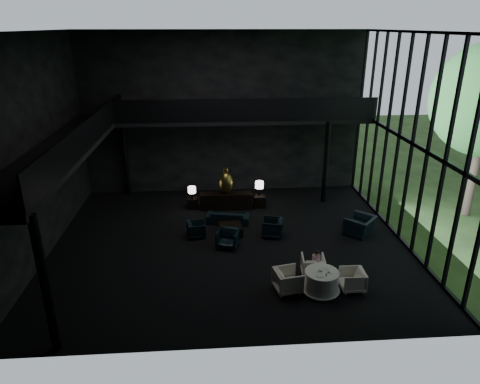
{
  "coord_description": "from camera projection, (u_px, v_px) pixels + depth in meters",
  "views": [
    {
      "loc": [
        -0.71,
        -15.26,
        8.2
      ],
      "look_at": [
        0.42,
        0.5,
        1.99
      ],
      "focal_mm": 32.0,
      "sensor_mm": 36.0,
      "label": 1
    }
  ],
  "objects": [
    {
      "name": "lounge_armchair_west",
      "position": [
        196.0,
        229.0,
        17.62
      ],
      "size": [
        0.69,
        0.73,
        0.65
      ],
      "primitive_type": "imported",
      "rotation": [
        0.0,
        0.0,
        1.75
      ],
      "color": "black",
      "rests_on": "floor"
    },
    {
      "name": "cream_pot",
      "position": [
        326.0,
        275.0,
        13.58
      ],
      "size": [
        0.07,
        0.07,
        0.07
      ],
      "primitive_type": "cylinder",
      "rotation": [
        0.0,
        0.0,
        -0.11
      ],
      "color": "#99999E",
      "rests_on": "dining_table"
    },
    {
      "name": "side_table_left",
      "position": [
        193.0,
        203.0,
        20.39
      ],
      "size": [
        0.47,
        0.47,
        0.52
      ],
      "primitive_type": "cube",
      "color": "black",
      "rests_on": "floor"
    },
    {
      "name": "floor",
      "position": [
        231.0,
        243.0,
        17.21
      ],
      "size": [
        14.0,
        12.0,
        0.02
      ],
      "primitive_type": "cube",
      "color": "black",
      "rests_on": "ground"
    },
    {
      "name": "bronze_urn",
      "position": [
        226.0,
        182.0,
        20.01
      ],
      "size": [
        0.67,
        0.67,
        1.25
      ],
      "color": "olive",
      "rests_on": "console"
    },
    {
      "name": "lounge_armchair_south",
      "position": [
        228.0,
        237.0,
        16.74
      ],
      "size": [
        1.03,
        1.0,
        0.84
      ],
      "primitive_type": "imported",
      "rotation": [
        0.0,
        0.0,
        -0.34
      ],
      "color": "black",
      "rests_on": "floor"
    },
    {
      "name": "railing_back",
      "position": [
        247.0,
        110.0,
        19.31
      ],
      "size": [
        12.0,
        0.06,
        1.0
      ],
      "primitive_type": "cube",
      "color": "black",
      "rests_on": "mezzanine_back"
    },
    {
      "name": "column_ne",
      "position": [
        326.0,
        163.0,
        20.51
      ],
      "size": [
        0.24,
        0.24,
        4.0
      ],
      "primitive_type": "cylinder",
      "color": "black",
      "rests_on": "floor"
    },
    {
      "name": "dining_chair_west",
      "position": [
        288.0,
        278.0,
        13.97
      ],
      "size": [
        1.0,
        1.05,
        0.93
      ],
      "primitive_type": "imported",
      "rotation": [
        0.0,
        0.0,
        1.76
      ],
      "color": "#C2AC91",
      "rests_on": "floor"
    },
    {
      "name": "plate_b",
      "position": [
        326.0,
        268.0,
        14.01
      ],
      "size": [
        0.28,
        0.28,
        0.01
      ],
      "primitive_type": "cylinder",
      "rotation": [
        0.0,
        0.0,
        -0.34
      ],
      "color": "white",
      "rests_on": "dining_table"
    },
    {
      "name": "lounge_armchair_east",
      "position": [
        272.0,
        226.0,
        17.62
      ],
      "size": [
        1.01,
        1.05,
        0.9
      ],
      "primitive_type": "imported",
      "rotation": [
        0.0,
        0.0,
        -1.82
      ],
      "color": "black",
      "rests_on": "floor"
    },
    {
      "name": "side_table_right",
      "position": [
        259.0,
        201.0,
        20.51
      ],
      "size": [
        0.53,
        0.53,
        0.58
      ],
      "primitive_type": "cube",
      "color": "black",
      "rests_on": "floor"
    },
    {
      "name": "table_lamp_right",
      "position": [
        259.0,
        185.0,
        20.34
      ],
      "size": [
        0.4,
        0.4,
        0.67
      ],
      "color": "black",
      "rests_on": "side_table_right"
    },
    {
      "name": "column_nw",
      "position": [
        125.0,
        157.0,
        21.44
      ],
      "size": [
        0.24,
        0.24,
        4.0
      ],
      "primitive_type": "cylinder",
      "color": "black",
      "rests_on": "floor"
    },
    {
      "name": "dining_chair_north",
      "position": [
        313.0,
        264.0,
        14.88
      ],
      "size": [
        0.87,
        0.83,
        0.82
      ],
      "primitive_type": "imported",
      "rotation": [
        0.0,
        0.0,
        3.04
      ],
      "color": "beige",
      "rests_on": "floor"
    },
    {
      "name": "dining_table",
      "position": [
        321.0,
        283.0,
        13.96
      ],
      "size": [
        1.26,
        1.26,
        0.75
      ],
      "color": "white",
      "rests_on": "floor"
    },
    {
      "name": "wall_left",
      "position": [
        35.0,
        150.0,
        15.29
      ],
      "size": [
        0.04,
        12.0,
        8.0
      ],
      "primitive_type": "cube",
      "color": "black",
      "rests_on": "ground"
    },
    {
      "name": "saucer",
      "position": [
        331.0,
        273.0,
        13.72
      ],
      "size": [
        0.2,
        0.2,
        0.01
      ],
      "primitive_type": "cylinder",
      "rotation": [
        0.0,
        0.0,
        -0.33
      ],
      "color": "white",
      "rests_on": "dining_table"
    },
    {
      "name": "coffee_table",
      "position": [
        230.0,
        230.0,
        17.85
      ],
      "size": [
        1.0,
        1.0,
        0.41
      ],
      "primitive_type": "cube",
      "rotation": [
        0.0,
        0.0,
        0.09
      ],
      "color": "black",
      "rests_on": "floor"
    },
    {
      "name": "child",
      "position": [
        316.0,
        258.0,
        14.65
      ],
      "size": [
        0.27,
        0.27,
        0.58
      ],
      "rotation": [
        0.0,
        0.0,
        3.14
      ],
      "color": "pink",
      "rests_on": "dining_chair_north"
    },
    {
      "name": "railing_left",
      "position": [
        89.0,
        133.0,
        15.2
      ],
      "size": [
        0.06,
        12.0,
        1.0
      ],
      "primitive_type": "cube",
      "color": "black",
      "rests_on": "mezzanine_left"
    },
    {
      "name": "curtain_wall",
      "position": [
        412.0,
        143.0,
        16.21
      ],
      "size": [
        0.2,
        12.0,
        8.0
      ],
      "primitive_type": null,
      "color": "black",
      "rests_on": "ground"
    },
    {
      "name": "table_lamp_left",
      "position": [
        192.0,
        190.0,
        20.01
      ],
      "size": [
        0.37,
        0.37,
        0.61
      ],
      "color": "black",
      "rests_on": "side_table_left"
    },
    {
      "name": "coffee_cup",
      "position": [
        329.0,
        271.0,
        13.74
      ],
      "size": [
        0.12,
        0.12,
        0.07
      ],
      "primitive_type": "cylinder",
      "rotation": [
        0.0,
        0.0,
        0.4
      ],
      "color": "white",
      "rests_on": "saucer"
    },
    {
      "name": "wall_back",
      "position": [
        224.0,
        115.0,
        21.32
      ],
      "size": [
        14.0,
        0.04,
        8.0
      ],
      "primitive_type": "cube",
      "color": "black",
      "rests_on": "ground"
    },
    {
      "name": "sofa",
      "position": [
        228.0,
        216.0,
        18.87
      ],
      "size": [
        1.75,
        0.81,
        0.66
      ],
      "primitive_type": "imported",
      "rotation": [
        0.0,
        0.0,
        2.95
      ],
      "color": "black",
      "rests_on": "floor"
    },
    {
      "name": "dining_chair_east",
      "position": [
        352.0,
        279.0,
        14.06
      ],
      "size": [
        0.73,
        0.78,
        0.78
      ],
      "primitive_type": "imported",
      "rotation": [
        0.0,
        0.0,
        -1.6
      ],
      "color": "#C5B499",
      "rests_on": "floor"
    },
    {
      "name": "ceiling",
      "position": [
        229.0,
        31.0,
        14.29
      ],
      "size": [
        14.0,
        12.0,
        0.02
      ],
      "primitive_type": "cube",
      "color": "black",
      "rests_on": "ground"
    },
    {
      "name": "wall_front",
      "position": [
        242.0,
        214.0,
        10.18
      ],
      "size": [
        14.0,
        0.04,
        8.0
      ],
      "primitive_type": "cube",
      "color": "black",
      "rests_on": "ground"
    },
    {
      "name": "plate_a",
      "position": [
        320.0,
        276.0,
        13.58
      ],
      "size": [
        0.34,
        0.34,
        0.02
      ],
      "primitive_type": "cylinder",
      "rotation": [
        0.0,
        0.0,
        0.37
      ],
      "color": "white",
      "rests_on": "dining_table"
    },
    {
      "name": "cereal_bowl",
      "position": [
        320.0,
        270.0,
        13.84
      ],
      "size": [
        0.14,
        0.14,
        0.07
      ],
      "primitive_type": "ellipsoid",
      "color": "white",
      "rests_on": "dining_table"
    },
    {
      "name": "mezzanine_left",
      "position": [
        63.0,
        150.0,
        15.35
      ],
      "size": [
        2.0,
        12.0,
        0.25
      ],
      "primitive_type": "cube",
      "color": "black",
      "rests_on": "wall_left"
    },
    {
      "name": "mezzanine_back",
      "position": [
        245.0,
        119.0,
        20.46
      ],
      "size": [
        12.0,
        2.0,
        0.25
      ],
      "primitive_type": "cube",
      "color": "black",
      "rests_on": "wall_back"
    },
    {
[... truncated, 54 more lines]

